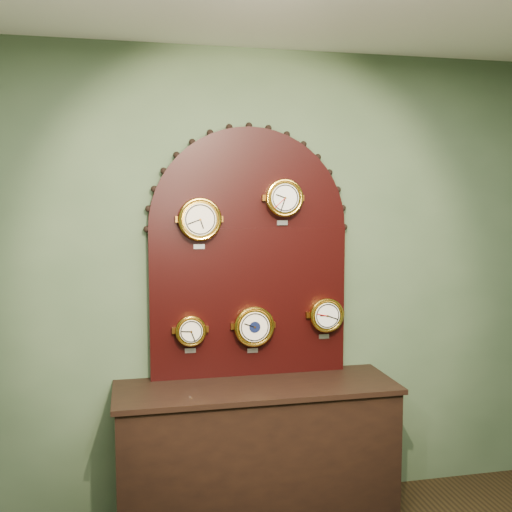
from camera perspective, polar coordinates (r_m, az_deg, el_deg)
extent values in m
plane|color=#445A3D|center=(3.68, -0.82, -2.42)|extent=(4.00, 0.00, 4.00)
cube|color=black|center=(3.70, 0.07, -18.55)|extent=(1.60, 0.50, 0.80)
cube|color=black|center=(3.65, -0.66, -4.40)|extent=(1.20, 0.06, 0.90)
cylinder|color=black|center=(3.60, -0.67, 2.68)|extent=(1.20, 0.06, 1.20)
cylinder|color=gold|center=(3.49, -5.42, 3.52)|extent=(0.23, 0.08, 0.23)
torus|color=gold|center=(3.46, -5.36, 3.50)|extent=(0.25, 0.02, 0.25)
cylinder|color=white|center=(3.45, -5.34, 3.50)|extent=(0.19, 0.01, 0.19)
cube|color=#B6B6BD|center=(3.52, -5.44, 0.90)|extent=(0.06, 0.01, 0.03)
cylinder|color=gold|center=(3.58, 2.63, 5.56)|extent=(0.21, 0.08, 0.21)
torus|color=gold|center=(3.55, 2.77, 5.56)|extent=(0.23, 0.02, 0.23)
cylinder|color=white|center=(3.54, 2.80, 5.56)|extent=(0.17, 0.01, 0.17)
cube|color=#B6B6BD|center=(3.61, 2.53, 3.19)|extent=(0.07, 0.01, 0.03)
cylinder|color=gold|center=(3.56, -6.27, -7.04)|extent=(0.17, 0.08, 0.17)
torus|color=gold|center=(3.53, -6.22, -7.15)|extent=(0.18, 0.02, 0.18)
cylinder|color=white|center=(3.53, -6.20, -7.18)|extent=(0.14, 0.01, 0.14)
cube|color=#B6B6BD|center=(3.62, -6.29, -8.96)|extent=(0.06, 0.01, 0.03)
cylinder|color=gold|center=(3.62, -0.25, -6.67)|extent=(0.23, 0.08, 0.23)
torus|color=gold|center=(3.59, -0.15, -6.78)|extent=(0.25, 0.02, 0.25)
cylinder|color=white|center=(3.58, -0.12, -6.80)|extent=(0.18, 0.01, 0.18)
cube|color=#B6B6BD|center=(3.68, -0.33, -9.00)|extent=(0.07, 0.01, 0.03)
cylinder|color=#0C1335|center=(3.58, -0.11, -6.81)|extent=(0.07, 0.00, 0.07)
cylinder|color=gold|center=(3.73, 6.64, -5.56)|extent=(0.20, 0.08, 0.20)
torus|color=gold|center=(3.70, 6.81, -5.66)|extent=(0.21, 0.02, 0.21)
cylinder|color=white|center=(3.69, 6.84, -5.68)|extent=(0.16, 0.01, 0.16)
cube|color=#B6B6BD|center=(3.78, 6.50, -7.63)|extent=(0.06, 0.01, 0.03)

